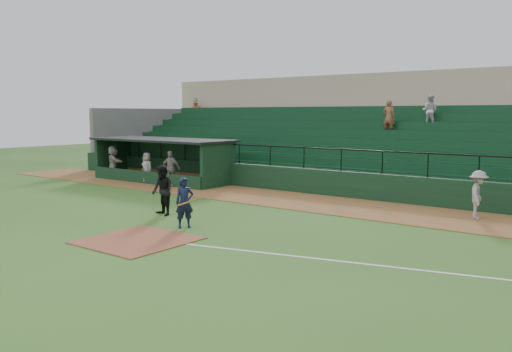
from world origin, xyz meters
The scene contains 12 objects.
ground centered at (0.00, 0.00, 0.00)m, with size 90.00×90.00×0.00m, color #315C1D.
warning_track centered at (0.00, 8.00, 0.01)m, with size 40.00×4.00×0.03m, color brown.
home_plate_dirt centered at (0.00, -1.00, 0.01)m, with size 3.00×3.00×0.03m, color brown.
foul_line centered at (8.00, 1.20, 0.01)m, with size 18.00×0.09×0.01m, color white.
stadium_structure centered at (0.00, 16.46, 2.30)m, with size 38.00×13.08×6.40m.
dugout centered at (-9.75, 9.56, 1.33)m, with size 8.90×3.20×2.42m.
batter_at_plate centered at (-0.14, 1.18, 0.86)m, with size 1.13×0.75×1.71m.
umpire centered at (-2.33, 2.22, 0.95)m, with size 0.92×0.72×1.90m, color black.
runner centered at (7.41, 8.55, 0.91)m, with size 1.14×0.65×1.76m, color #A49F9A.
dugout_player_a centered at (-7.65, 7.74, 0.97)m, with size 1.10×0.46×1.88m, color gray.
dugout_player_b centered at (-9.66, 7.93, 0.87)m, with size 0.82×0.54×1.68m, color #A29D97.
dugout_player_c centered at (-12.75, 8.06, 1.01)m, with size 1.81×0.58×1.95m, color #A6A19B.
Camera 1 is at (12.12, -11.18, 3.84)m, focal length 36.48 mm.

